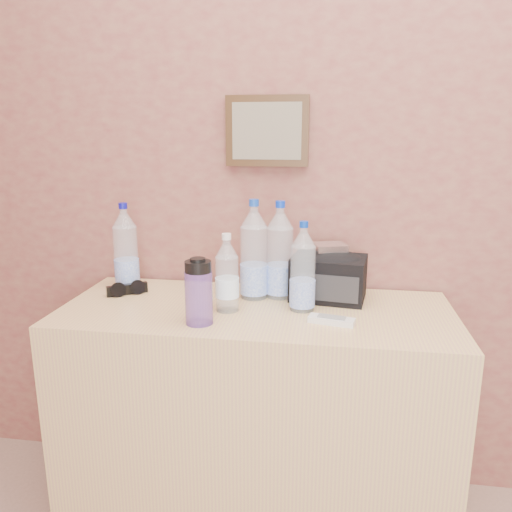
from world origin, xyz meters
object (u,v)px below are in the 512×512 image
(pet_large_b, at_px, (254,255))
(sunglasses, at_px, (127,289))
(nalgene_bottle, at_px, (199,292))
(toiletry_bag, at_px, (329,275))
(foil_packet, at_px, (330,247))
(ac_remote, at_px, (332,320))
(pet_large_c, at_px, (280,255))
(dresser, at_px, (256,417))
(pet_large_a, at_px, (126,251))
(pet_large_d, at_px, (303,271))
(pet_small, at_px, (227,277))

(pet_large_b, height_order, sunglasses, pet_large_b)
(nalgene_bottle, xyz_separation_m, sunglasses, (-0.33, 0.24, -0.08))
(toiletry_bag, distance_m, foil_packet, 0.10)
(pet_large_b, height_order, ac_remote, pet_large_b)
(pet_large_c, bearing_deg, dresser, -115.80)
(pet_large_a, relative_size, ac_remote, 2.29)
(dresser, bearing_deg, pet_large_a, 164.02)
(pet_large_c, relative_size, ac_remote, 2.43)
(pet_large_d, xyz_separation_m, toiletry_bag, (0.08, 0.13, -0.05))
(pet_large_a, xyz_separation_m, sunglasses, (0.03, -0.07, -0.12))
(pet_large_c, bearing_deg, ac_remote, -51.27)
(toiletry_bag, bearing_deg, pet_small, -143.92)
(sunglasses, bearing_deg, foil_packet, -28.23)
(pet_large_c, bearing_deg, pet_large_a, 178.70)
(dresser, height_order, pet_large_d, pet_large_d)
(pet_large_b, xyz_separation_m, ac_remote, (0.28, -0.21, -0.15))
(dresser, distance_m, pet_large_d, 0.56)
(pet_large_b, xyz_separation_m, sunglasses, (-0.46, -0.04, -0.14))
(pet_large_d, distance_m, toiletry_bag, 0.16)
(dresser, bearing_deg, sunglasses, 171.37)
(ac_remote, bearing_deg, dresser, 170.33)
(pet_large_a, bearing_deg, nalgene_bottle, -40.41)
(ac_remote, distance_m, toiletry_bag, 0.25)
(pet_large_c, bearing_deg, toiletry_bag, 2.58)
(pet_small, bearing_deg, pet_large_d, 10.50)
(nalgene_bottle, bearing_deg, pet_large_d, 29.25)
(pet_large_b, height_order, pet_large_c, pet_large_b)
(sunglasses, distance_m, foil_packet, 0.75)
(pet_large_b, xyz_separation_m, pet_large_d, (0.18, -0.10, -0.02))
(pet_large_b, bearing_deg, dresser, -77.98)
(pet_large_b, relative_size, sunglasses, 2.39)
(pet_large_a, xyz_separation_m, foil_packet, (0.75, 0.01, 0.04))
(pet_large_a, bearing_deg, pet_small, -23.24)
(dresser, bearing_deg, pet_large_c, 64.20)
(dresser, height_order, ac_remote, ac_remote)
(nalgene_bottle, bearing_deg, pet_large_c, 53.72)
(pet_large_b, relative_size, foil_packet, 3.24)
(sunglasses, height_order, ac_remote, sunglasses)
(pet_large_b, distance_m, toiletry_bag, 0.27)
(dresser, relative_size, toiletry_bag, 5.19)
(dresser, distance_m, nalgene_bottle, 0.56)
(pet_small, bearing_deg, nalgene_bottle, -116.15)
(nalgene_bottle, xyz_separation_m, foil_packet, (0.39, 0.32, 0.08))
(pet_large_a, xyz_separation_m, pet_small, (0.42, -0.18, -0.03))
(pet_large_d, bearing_deg, ac_remote, -48.30)
(pet_large_a, height_order, foil_packet, pet_large_a)
(pet_small, xyz_separation_m, ac_remote, (0.34, -0.07, -0.10))
(pet_large_b, height_order, foil_packet, pet_large_b)
(pet_small, xyz_separation_m, sunglasses, (-0.40, 0.11, -0.10))
(nalgene_bottle, relative_size, toiletry_bag, 0.82)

